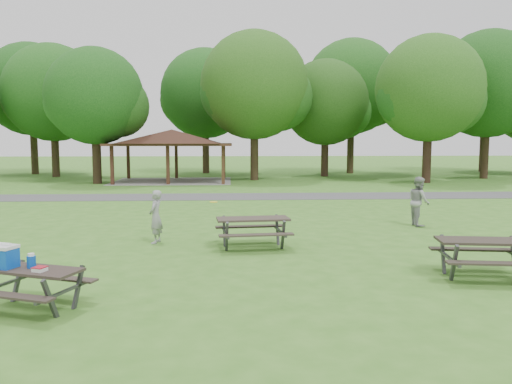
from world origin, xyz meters
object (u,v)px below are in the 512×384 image
object	(u,v)px
frisbee_catcher	(419,201)
picnic_table_middle	(253,225)
picnic_table_near	(23,270)
frisbee_thrower	(156,217)

from	to	relation	value
frisbee_catcher	picnic_table_middle	bearing A→B (deg)	118.87
picnic_table_near	frisbee_catcher	world-z (taller)	frisbee_catcher
picnic_table_middle	frisbee_catcher	distance (m)	6.85
picnic_table_middle	frisbee_thrower	world-z (taller)	frisbee_thrower
picnic_table_middle	frisbee_catcher	world-z (taller)	frisbee_catcher
frisbee_thrower	picnic_table_near	bearing A→B (deg)	-3.41
picnic_table_near	picnic_table_middle	size ratio (longest dim) A/B	1.00
frisbee_thrower	frisbee_catcher	size ratio (longest dim) A/B	0.90
frisbee_thrower	frisbee_catcher	distance (m)	9.18
picnic_table_near	picnic_table_middle	world-z (taller)	picnic_table_near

